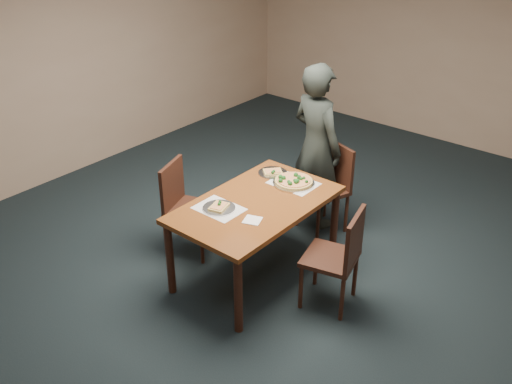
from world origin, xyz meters
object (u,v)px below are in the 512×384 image
Objects in this scene: slice_plate_far at (273,172)px; chair_far at (329,183)px; diner at (316,147)px; slice_plate_near at (219,207)px; dining_table at (256,211)px; chair_left at (184,202)px; chair_right at (340,254)px; pizza_pan at (293,181)px.

chair_far is at bearing 63.27° from slice_plate_far.
diner is 0.60m from slice_plate_far.
diner is 6.12× the size of slice_plate_near.
chair_far is (0.06, 1.10, -0.14)m from dining_table.
diner is 6.12× the size of slice_plate_far.
diner is (-0.13, 1.11, 0.20)m from dining_table.
slice_plate_near is at bearing -124.37° from chair_left.
diner reaches higher than chair_far.
chair_right is at bearing -101.95° from chair_left.
pizza_pan reaches higher than slice_plate_near.
chair_right is 3.25× the size of slice_plate_near.
chair_far reaches higher than slice_plate_near.
diner is at bearing 88.44° from slice_plate_near.
diner is at bearing -165.53° from chair_far.
chair_far is at bearing -54.38° from chair_left.
chair_left is at bearing -105.29° from chair_far.
slice_plate_far is (-0.06, 0.82, -0.00)m from slice_plate_near.
chair_right reaches higher than dining_table.
dining_table is 5.36× the size of slice_plate_near.
diner reaches higher than pizza_pan.
chair_left is 0.69m from slice_plate_near.
chair_left is 1.07m from pizza_pan.
pizza_pan is at bearing -73.37° from chair_left.
slice_plate_near is (0.62, -0.16, 0.25)m from chair_left.
dining_table is 0.59m from slice_plate_far.
slice_plate_far reaches higher than dining_table.
diner reaches higher than chair_right.
slice_plate_near reaches higher than dining_table.
dining_table is 0.83m from chair_right.
chair_far is at bearing -157.09° from chair_right.
slice_plate_near is (-0.17, -0.29, 0.11)m from dining_table.
dining_table is at bearing -95.25° from pizza_pan.
slice_plate_near is (-0.22, -0.78, -0.01)m from pizza_pan.
dining_table is at bearing -97.56° from chair_right.
chair_right is at bearing -33.63° from chair_far.
dining_table is 3.89× the size of pizza_pan.
chair_left is 3.25× the size of slice_plate_far.
chair_right is 2.36× the size of pizza_pan.
chair_far is 3.25× the size of slice_plate_near.
slice_plate_far is at bearing -126.73° from chair_right.
chair_left reaches higher than slice_plate_far.
diner reaches higher than dining_table.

